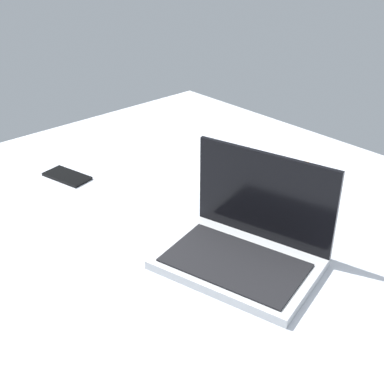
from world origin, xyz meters
TOP-DOWN VIEW (x-y plane):
  - bed_mattress at (0.00, 0.00)cm, footprint 180.00×140.00cm
  - laptop at (10.16, -4.04)cm, footprint 37.67×30.46cm
  - snack_cup at (2.74, 23.30)cm, footprint 9.71×9.70cm
  - cell_phone at (-51.93, -12.52)cm, footprint 15.17×9.77cm

SIDE VIEW (x-z plane):
  - bed_mattress at x=0.00cm, z-range 0.00..18.00cm
  - cell_phone at x=-51.93cm, z-range 18.00..18.80cm
  - laptop at x=10.16cm, z-range 10.91..33.91cm
  - snack_cup at x=2.74cm, z-range 17.26..30.34cm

